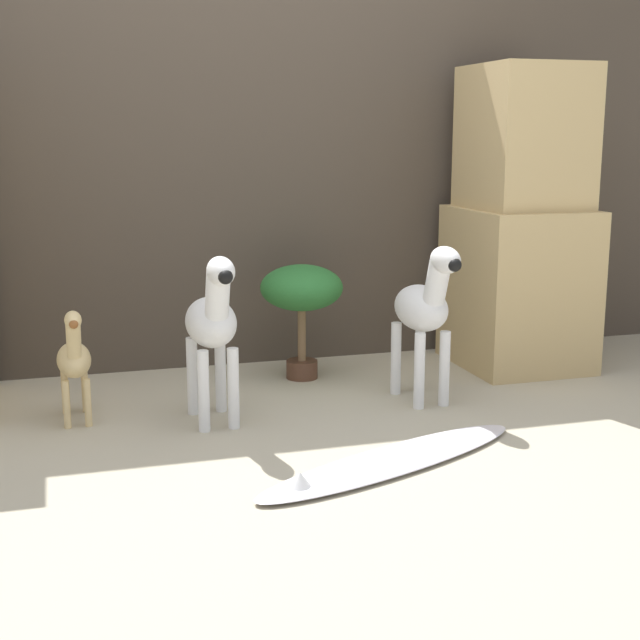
{
  "coord_description": "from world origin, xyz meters",
  "views": [
    {
      "loc": [
        -0.81,
        -3.08,
        1.16
      ],
      "look_at": [
        0.23,
        0.4,
        0.39
      ],
      "focal_mm": 50.0,
      "sensor_mm": 36.0,
      "label": 1
    }
  ],
  "objects_px": {
    "potted_palm_front": "(302,293)",
    "giraffe_figurine": "(74,358)",
    "surfboard": "(391,461)",
    "zebra_right": "(425,308)",
    "zebra_left": "(213,323)"
  },
  "relations": [
    {
      "from": "zebra_right",
      "to": "potted_palm_front",
      "type": "xyz_separation_m",
      "value": [
        -0.41,
        0.52,
        -0.0
      ]
    },
    {
      "from": "giraffe_figurine",
      "to": "potted_palm_front",
      "type": "relative_size",
      "value": 0.89
    },
    {
      "from": "giraffe_figurine",
      "to": "surfboard",
      "type": "distance_m",
      "value": 1.36
    },
    {
      "from": "zebra_left",
      "to": "giraffe_figurine",
      "type": "height_order",
      "value": "zebra_left"
    },
    {
      "from": "zebra_right",
      "to": "giraffe_figurine",
      "type": "xyz_separation_m",
      "value": [
        -1.46,
        0.15,
        -0.15
      ]
    },
    {
      "from": "zebra_right",
      "to": "zebra_left",
      "type": "height_order",
      "value": "same"
    },
    {
      "from": "zebra_left",
      "to": "giraffe_figurine",
      "type": "distance_m",
      "value": 0.59
    },
    {
      "from": "zebra_right",
      "to": "zebra_left",
      "type": "bearing_deg",
      "value": -177.71
    },
    {
      "from": "giraffe_figurine",
      "to": "surfboard",
      "type": "xyz_separation_m",
      "value": [
        1.05,
        -0.82,
        -0.25
      ]
    },
    {
      "from": "potted_palm_front",
      "to": "giraffe_figurine",
      "type": "bearing_deg",
      "value": -160.36
    },
    {
      "from": "zebra_right",
      "to": "zebra_left",
      "type": "relative_size",
      "value": 1.0
    },
    {
      "from": "zebra_left",
      "to": "surfboard",
      "type": "relative_size",
      "value": 0.59
    },
    {
      "from": "zebra_left",
      "to": "giraffe_figurine",
      "type": "bearing_deg",
      "value": 161.02
    },
    {
      "from": "zebra_right",
      "to": "giraffe_figurine",
      "type": "height_order",
      "value": "zebra_right"
    },
    {
      "from": "potted_palm_front",
      "to": "surfboard",
      "type": "bearing_deg",
      "value": -90.1
    }
  ]
}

